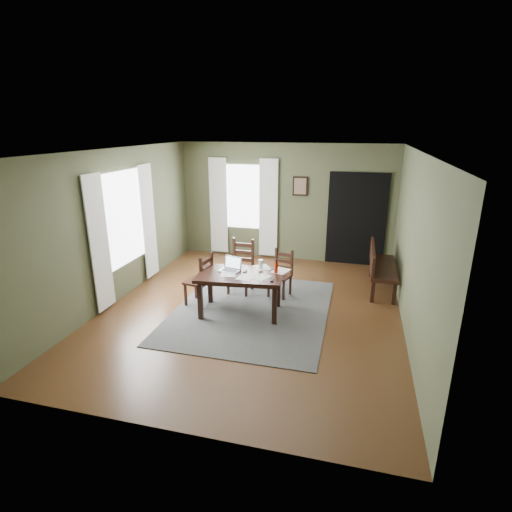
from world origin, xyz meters
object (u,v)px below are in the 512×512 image
(dining_table, at_px, (240,278))
(water_bottle, at_px, (276,267))
(chair_back_right, at_px, (281,274))
(chair_back_left, at_px, (241,267))
(bench, at_px, (379,264))
(laptop, at_px, (231,267))
(chair_end, at_px, (200,280))

(dining_table, distance_m, water_bottle, 0.63)
(water_bottle, bearing_deg, chair_back_right, 94.07)
(chair_back_right, height_order, water_bottle, water_bottle)
(dining_table, xyz_separation_m, chair_back_left, (-0.26, 0.91, -0.13))
(bench, relative_size, laptop, 3.93)
(dining_table, distance_m, chair_back_right, 1.06)
(chair_back_right, xyz_separation_m, laptop, (-0.72, -0.78, 0.35))
(chair_back_right, bearing_deg, chair_back_left, -165.69)
(dining_table, height_order, chair_back_right, chair_back_right)
(bench, bearing_deg, water_bottle, 130.32)
(chair_back_left, relative_size, laptop, 2.60)
(chair_back_left, bearing_deg, chair_back_right, 2.61)
(chair_back_left, bearing_deg, water_bottle, -38.30)
(bench, relative_size, water_bottle, 6.61)
(chair_back_right, relative_size, bench, 0.57)
(bench, bearing_deg, dining_table, 125.90)
(bench, bearing_deg, chair_back_left, 106.55)
(chair_back_left, distance_m, bench, 2.67)
(dining_table, relative_size, chair_back_right, 1.73)
(chair_end, relative_size, laptop, 2.43)
(chair_back_left, xyz_separation_m, laptop, (0.06, -0.78, 0.28))
(dining_table, bearing_deg, laptop, 141.90)
(chair_end, distance_m, chair_back_right, 1.50)
(chair_back_right, height_order, bench, chair_back_right)
(laptop, height_order, water_bottle, water_bottle)
(dining_table, height_order, water_bottle, water_bottle)
(dining_table, xyz_separation_m, chair_end, (-0.78, 0.14, -0.17))
(chair_back_right, bearing_deg, bench, 37.23)
(chair_back_right, height_order, laptop, laptop)
(laptop, bearing_deg, chair_back_left, 108.52)
(chair_back_left, height_order, bench, chair_back_left)
(bench, distance_m, laptop, 2.95)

